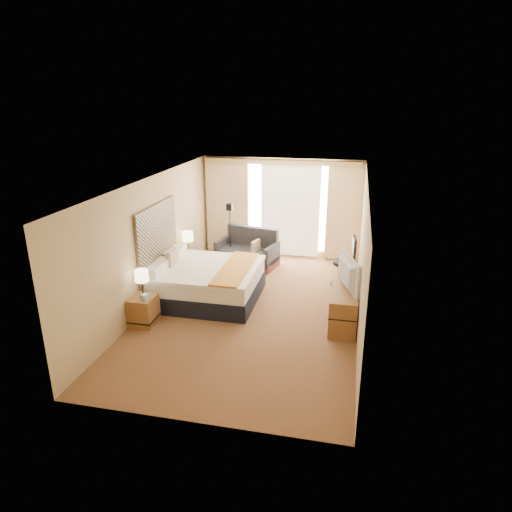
% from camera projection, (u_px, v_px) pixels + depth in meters
% --- Properties ---
extents(floor, '(4.20, 7.00, 0.02)m').
position_uv_depth(floor, '(252.00, 309.00, 9.30)').
color(floor, '#531A17').
rests_on(floor, ground).
extents(ceiling, '(4.20, 7.00, 0.02)m').
position_uv_depth(ceiling, '(252.00, 182.00, 8.43)').
color(ceiling, white).
rests_on(ceiling, wall_back).
extents(wall_back, '(4.20, 0.02, 2.60)m').
position_uv_depth(wall_back, '(281.00, 208.00, 12.09)').
color(wall_back, tan).
rests_on(wall_back, ground).
extents(wall_front, '(4.20, 0.02, 2.60)m').
position_uv_depth(wall_front, '(189.00, 336.00, 5.64)').
color(wall_front, tan).
rests_on(wall_front, ground).
extents(wall_left, '(0.02, 7.00, 2.60)m').
position_uv_depth(wall_left, '(152.00, 241.00, 9.29)').
color(wall_left, tan).
rests_on(wall_left, ground).
extents(wall_right, '(0.02, 7.00, 2.60)m').
position_uv_depth(wall_right, '(362.00, 256.00, 8.44)').
color(wall_right, tan).
rests_on(wall_right, ground).
extents(headboard, '(0.06, 1.85, 1.50)m').
position_uv_depth(headboard, '(158.00, 240.00, 9.47)').
color(headboard, black).
rests_on(headboard, wall_left).
extents(nightstand_left, '(0.45, 0.52, 0.55)m').
position_uv_depth(nightstand_left, '(144.00, 310.00, 8.62)').
color(nightstand_left, brown).
rests_on(nightstand_left, floor).
extents(nightstand_right, '(0.45, 0.52, 0.55)m').
position_uv_depth(nightstand_right, '(190.00, 265.00, 10.92)').
color(nightstand_right, brown).
rests_on(nightstand_right, floor).
extents(media_dresser, '(0.50, 1.80, 0.70)m').
position_uv_depth(media_dresser, '(344.00, 301.00, 8.81)').
color(media_dresser, brown).
rests_on(media_dresser, floor).
extents(window, '(2.30, 0.02, 2.30)m').
position_uv_depth(window, '(290.00, 208.00, 12.00)').
color(window, silver).
rests_on(window, wall_back).
extents(curtains, '(4.12, 0.19, 2.56)m').
position_uv_depth(curtains, '(281.00, 205.00, 11.95)').
color(curtains, beige).
rests_on(curtains, floor).
extents(bed, '(2.15, 1.96, 1.04)m').
position_uv_depth(bed, '(206.00, 282.00, 9.66)').
color(bed, black).
rests_on(bed, floor).
extents(loveseat, '(1.64, 1.12, 0.94)m').
position_uv_depth(loveseat, '(248.00, 253.00, 11.63)').
color(loveseat, '#562118').
rests_on(loveseat, floor).
extents(floor_lamp, '(0.20, 0.20, 1.56)m').
position_uv_depth(floor_lamp, '(230.00, 222.00, 11.49)').
color(floor_lamp, black).
rests_on(floor_lamp, floor).
extents(desk_chair, '(0.56, 0.56, 1.15)m').
position_uv_depth(desk_chair, '(347.00, 264.00, 10.29)').
color(desk_chair, black).
rests_on(desk_chair, floor).
extents(lamp_left, '(0.26, 0.26, 0.54)m').
position_uv_depth(lamp_left, '(142.00, 276.00, 8.39)').
color(lamp_left, black).
rests_on(lamp_left, nightstand_left).
extents(lamp_right, '(0.26, 0.26, 0.56)m').
position_uv_depth(lamp_right, '(188.00, 237.00, 10.68)').
color(lamp_right, black).
rests_on(lamp_right, nightstand_right).
extents(tissue_box, '(0.14, 0.14, 0.10)m').
position_uv_depth(tissue_box, '(145.00, 297.00, 8.41)').
color(tissue_box, '#98C4EB').
rests_on(tissue_box, nightstand_left).
extents(telephone, '(0.20, 0.16, 0.07)m').
position_uv_depth(telephone, '(191.00, 255.00, 10.65)').
color(telephone, black).
rests_on(telephone, nightstand_right).
extents(television, '(0.49, 1.09, 0.63)m').
position_uv_depth(television, '(343.00, 273.00, 8.43)').
color(television, black).
rests_on(television, media_dresser).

